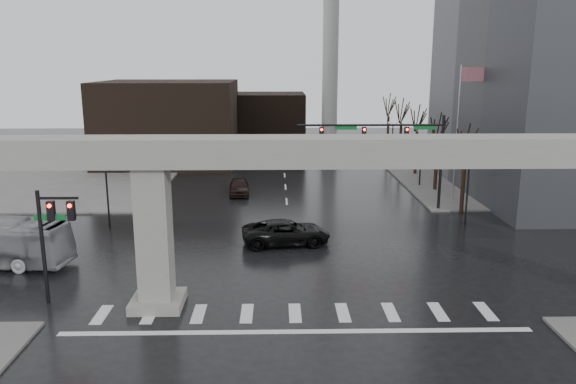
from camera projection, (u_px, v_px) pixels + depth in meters
name	position (u px, v px, depth m)	size (l,w,h in m)	color
ground	(294.00, 305.00, 28.96)	(160.00, 160.00, 0.00)	black
sidewalk_ne	(510.00, 170.00, 64.53)	(28.00, 36.00, 0.15)	slate
sidewalk_nw	(55.00, 172.00, 63.48)	(28.00, 36.00, 0.15)	slate
elevated_guideway	(320.00, 174.00, 27.43)	(48.00, 2.60, 8.70)	gray
building_far_left	(169.00, 123.00, 68.46)	(16.00, 14.00, 10.00)	black
building_far_mid	(268.00, 122.00, 78.66)	(10.00, 10.00, 8.00)	black
smokestack	(330.00, 53.00, 70.87)	(3.60, 3.60, 30.00)	beige
signal_mast_arm	(396.00, 142.00, 46.14)	(12.12, 0.43, 8.00)	black
signal_left_pole	(52.00, 228.00, 28.28)	(2.30, 0.30, 6.00)	black
flagpole_assembly	(461.00, 117.00, 49.00)	(2.06, 0.12, 12.00)	silver
lamp_right_0	(468.00, 182.00, 42.09)	(1.22, 0.32, 5.11)	black
lamp_right_1	(421.00, 152.00, 55.72)	(1.22, 0.32, 5.11)	black
lamp_right_2	(393.00, 135.00, 69.36)	(1.22, 0.32, 5.11)	black
lamp_left_0	(107.00, 183.00, 41.54)	(1.22, 0.32, 5.11)	black
lamp_left_1	(148.00, 153.00, 55.18)	(1.22, 0.32, 5.11)	black
lamp_left_2	(174.00, 135.00, 68.81)	(1.22, 0.32, 5.11)	black
tree_right_0	(464.00, 180.00, 46.17)	(1.09, 1.58, 7.50)	black
tree_right_1	(437.00, 162.00, 53.95)	(1.09, 1.61, 7.67)	black
tree_right_2	(416.00, 149.00, 61.73)	(1.10, 1.63, 7.85)	black
tree_right_3	(401.00, 139.00, 69.50)	(1.11, 1.66, 8.02)	black
tree_right_4	(388.00, 130.00, 77.28)	(1.12, 1.69, 8.19)	black
pickup_truck	(286.00, 232.00, 38.41)	(2.78, 6.03, 1.68)	black
far_car	(239.00, 186.00, 52.91)	(1.82, 4.52, 1.54)	black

